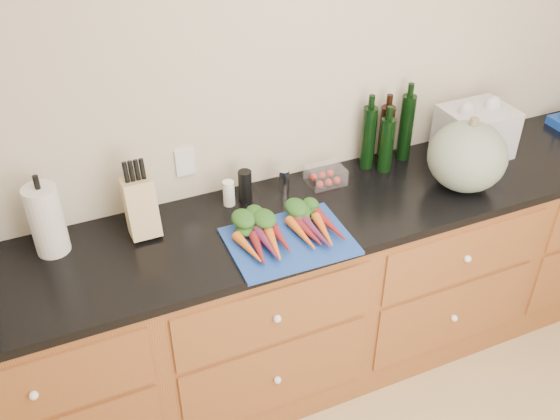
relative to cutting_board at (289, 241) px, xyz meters
name	(u,v)px	position (x,y,z in m)	size (l,w,h in m)	color
wall_back	(313,95)	(0.33, 0.48, 0.35)	(4.10, 0.05, 2.60)	beige
cabinets	(338,288)	(0.33, 0.16, -0.50)	(3.60, 0.64, 0.90)	brown
countertop	(343,206)	(0.33, 0.16, -0.03)	(3.64, 0.62, 0.04)	black
cutting_board	(289,241)	(0.00, 0.00, 0.00)	(0.47, 0.36, 0.01)	#193EA0
carrots	(284,228)	(0.00, 0.05, 0.03)	(0.41, 0.30, 0.06)	orange
squash	(467,156)	(0.87, 0.06, 0.15)	(0.34, 0.34, 0.31)	slate
paper_towel	(47,220)	(-0.85, 0.32, 0.14)	(0.13, 0.13, 0.28)	silver
knife_block	(141,207)	(-0.50, 0.30, 0.11)	(0.12, 0.12, 0.23)	tan
grinder_salt	(229,193)	(-0.13, 0.34, 0.05)	(0.05, 0.05, 0.11)	white
grinder_pepper	(245,186)	(-0.05, 0.34, 0.07)	(0.06, 0.06, 0.14)	black
canister_chrome	(284,181)	(0.13, 0.34, 0.05)	(0.05, 0.05, 0.11)	silver
tomato_box	(326,175)	(0.33, 0.33, 0.03)	(0.16, 0.13, 0.07)	white
bottles	(387,136)	(0.66, 0.37, 0.14)	(0.26, 0.14, 0.32)	black
grocery_bag	(475,132)	(1.09, 0.28, 0.11)	(0.32, 0.25, 0.23)	silver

